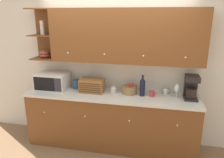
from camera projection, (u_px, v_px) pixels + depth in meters
name	position (u px, v px, depth m)	size (l,w,h in m)	color
ground_plane	(114.00, 135.00, 4.17)	(24.00, 24.00, 0.00)	#896647
wall_back	(115.00, 69.00, 3.82)	(5.24, 0.06, 2.60)	silver
counter_unit	(111.00, 120.00, 3.75)	(2.86, 0.63, 0.95)	brown
backsplash_panel	(114.00, 74.00, 3.81)	(2.84, 0.01, 0.52)	silver
upper_cabinets	(123.00, 36.00, 3.43)	(2.84, 0.36, 0.85)	brown
microwave	(52.00, 81.00, 3.82)	(0.53, 0.39, 0.29)	silver
storage_canister	(76.00, 84.00, 3.84)	(0.11, 0.11, 0.17)	#33567A
bread_box	(92.00, 86.00, 3.68)	(0.40, 0.25, 0.22)	#996033
mug	(113.00, 90.00, 3.69)	(0.10, 0.09, 0.09)	silver
fruit_basket	(129.00, 89.00, 3.63)	(0.25, 0.25, 0.18)	#937047
wine_bottle	(142.00, 86.00, 3.50)	(0.09, 0.09, 0.34)	black
mug_blue_second	(152.00, 94.00, 3.50)	(0.10, 0.08, 0.09)	#B73D38
mug_patterned_third	(166.00, 91.00, 3.63)	(0.10, 0.09, 0.10)	silver
wine_glass	(177.00, 88.00, 3.41)	(0.07, 0.07, 0.23)	silver
coffee_maker	(191.00, 87.00, 3.37)	(0.20, 0.25, 0.38)	black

